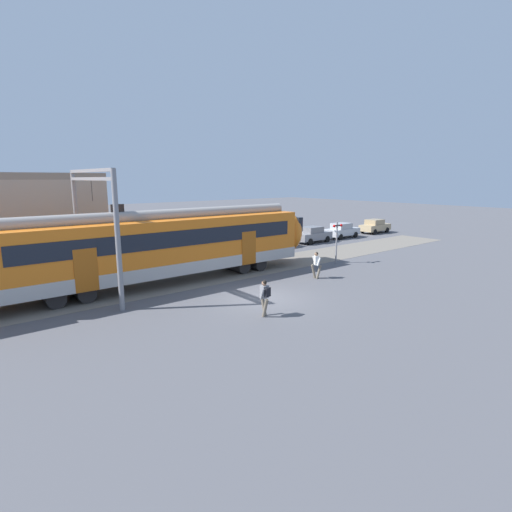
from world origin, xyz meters
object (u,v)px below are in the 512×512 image
Objects in this scene: parked_car_silver at (342,230)px; pedestrian_grey at (265,295)px; pedestrian_white at (316,263)px; parked_car_grey at (312,234)px; parked_car_black at (273,239)px; crossing_signal at (337,236)px; parked_car_tan at (375,226)px.

pedestrian_grey is at bearing -148.69° from parked_car_silver.
pedestrian_white is 14.13m from parked_car_grey.
pedestrian_white is at bearing -117.83° from parked_car_black.
parked_car_grey and parked_car_silver have the same top height.
parked_car_tan is at bearing 25.90° from crossing_signal.
crossing_signal is at bearing 25.69° from pedestrian_white.
crossing_signal is (-0.74, -7.75, 1.23)m from parked_car_black.
parked_car_silver is (21.76, 13.23, -0.21)m from pedestrian_grey.
pedestrian_grey reaches higher than parked_car_black.
parked_car_silver is 13.02m from crossing_signal.
pedestrian_white is 17.88m from parked_car_silver.
parked_car_grey and parked_car_tan have the same top height.
pedestrian_white reaches higher than parked_car_silver.
parked_car_grey is (17.11, 13.04, -0.21)m from pedestrian_grey.
crossing_signal reaches higher than parked_car_grey.
parked_car_tan is (15.51, 0.14, 0.00)m from parked_car_black.
parked_car_tan is at bearing 0.51° from parked_car_black.
pedestrian_grey is 0.41× the size of parked_car_black.
pedestrian_grey is 25.46m from parked_car_silver.
parked_car_black and parked_car_grey have the same top height.
parked_car_black is at bearing -179.61° from parked_car_silver.
parked_car_grey is at bearing 43.86° from pedestrian_white.
pedestrian_grey reaches higher than parked_car_grey.
crossing_signal reaches higher than pedestrian_grey.
parked_car_tan is at bearing 25.68° from pedestrian_grey.
parked_car_tan is 18.11m from crossing_signal.
pedestrian_white is 5.10m from crossing_signal.
pedestrian_grey is at bearing -154.32° from parked_car_tan.
parked_car_silver is at bearing 33.93° from pedestrian_white.
parked_car_black is 15.51m from parked_car_tan.
parked_car_black is (12.16, 13.16, -0.21)m from pedestrian_grey.
pedestrian_grey is 0.41× the size of parked_car_grey.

